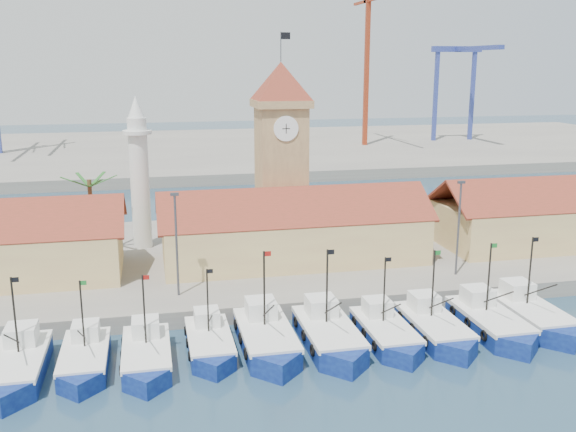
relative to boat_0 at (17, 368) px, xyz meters
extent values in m
plane|color=#1A3547|center=(23.43, -1.94, -0.77)|extent=(400.00, 400.00, 0.00)
cube|color=gray|center=(23.43, 22.06, -0.02)|extent=(140.00, 32.00, 1.50)
cube|color=gray|center=(23.43, 108.06, 0.23)|extent=(240.00, 80.00, 2.00)
cube|color=#0B1556|center=(0.00, 0.40, -0.27)|extent=(3.50, 7.93, 1.80)
cube|color=#0B1556|center=(0.00, -3.57, -0.27)|extent=(3.50, 3.50, 1.80)
cube|color=silver|center=(0.00, 0.40, 0.64)|extent=(3.57, 8.15, 0.35)
cube|color=silver|center=(0.00, 2.38, 1.44)|extent=(2.10, 2.20, 1.40)
cylinder|color=black|center=(0.00, 0.90, 3.44)|extent=(0.14, 0.14, 5.61)
cube|color=black|center=(0.25, 0.90, 6.04)|extent=(0.50, 0.02, 0.35)
cube|color=#0B1556|center=(4.36, 0.77, -0.31)|extent=(3.16, 7.16, 1.63)
cube|color=#0B1556|center=(4.36, -2.81, -0.31)|extent=(3.16, 3.16, 1.63)
cube|color=silver|center=(4.36, 0.77, 0.50)|extent=(3.23, 7.36, 0.32)
cube|color=silver|center=(4.36, 2.56, 1.22)|extent=(1.90, 1.99, 1.27)
cylinder|color=black|center=(4.36, 1.22, 3.03)|extent=(0.13, 0.13, 5.06)
cube|color=#197226|center=(4.59, 1.22, 5.38)|extent=(0.45, 0.02, 0.32)
cube|color=#0B1556|center=(8.63, 0.28, -0.30)|extent=(3.29, 7.44, 1.69)
cube|color=#0B1556|center=(8.63, -3.44, -0.30)|extent=(3.29, 3.29, 1.69)
cube|color=silver|center=(8.63, 0.28, 0.55)|extent=(3.35, 7.64, 0.33)
cube|color=silver|center=(8.63, 2.14, 1.30)|extent=(1.97, 2.07, 1.31)
cylinder|color=black|center=(8.63, 0.75, 3.18)|extent=(0.13, 0.13, 5.26)
cube|color=#A5140F|center=(8.87, 0.75, 5.62)|extent=(0.47, 0.02, 0.33)
cube|color=#0B1556|center=(13.24, 1.52, -0.31)|extent=(3.16, 7.14, 1.62)
cube|color=#0B1556|center=(13.24, -2.05, -0.31)|extent=(3.15, 3.15, 1.62)
cube|color=silver|center=(13.24, 1.52, 0.50)|extent=(3.22, 7.34, 0.32)
cube|color=silver|center=(13.24, 3.30, 1.22)|extent=(1.89, 1.98, 1.26)
cylinder|color=black|center=(13.24, 1.97, 3.02)|extent=(0.13, 0.13, 5.05)
cube|color=black|center=(13.46, 1.97, 5.36)|extent=(0.45, 0.02, 0.32)
cube|color=#0B1556|center=(17.46, 1.14, -0.23)|extent=(3.75, 8.48, 1.93)
cube|color=#0B1556|center=(17.46, -3.10, -0.23)|extent=(3.75, 3.75, 1.93)
cube|color=silver|center=(17.46, 1.14, 0.73)|extent=(3.82, 8.72, 0.37)
cube|color=silver|center=(17.46, 3.26, 1.59)|extent=(2.25, 2.36, 1.50)
cylinder|color=black|center=(17.46, 1.67, 3.73)|extent=(0.15, 0.15, 6.00)
cube|color=#A5140F|center=(17.73, 1.67, 6.52)|extent=(0.54, 0.02, 0.37)
cube|color=#0B1556|center=(22.21, 0.66, -0.23)|extent=(3.73, 8.44, 1.92)
cube|color=#0B1556|center=(22.21, -3.56, -0.23)|extent=(3.73, 3.73, 1.92)
cube|color=silver|center=(22.21, 0.66, 0.73)|extent=(3.80, 8.67, 0.37)
cube|color=silver|center=(22.21, 2.77, 1.58)|extent=(2.24, 2.34, 1.49)
cylinder|color=black|center=(22.21, 1.20, 3.71)|extent=(0.15, 0.15, 5.97)
cube|color=black|center=(22.48, 1.20, 6.48)|extent=(0.53, 0.02, 0.37)
cube|color=#0B1556|center=(26.70, 0.38, -0.29)|extent=(3.33, 7.54, 1.71)
cube|color=#0B1556|center=(26.70, -3.39, -0.29)|extent=(3.33, 3.33, 1.71)
cube|color=silver|center=(26.70, 0.38, 0.57)|extent=(3.40, 7.75, 0.33)
cube|color=silver|center=(26.70, 2.26, 1.33)|extent=(2.00, 2.09, 1.33)
cylinder|color=black|center=(26.70, 0.85, 3.23)|extent=(0.13, 0.13, 5.33)
cube|color=black|center=(26.94, 0.85, 5.70)|extent=(0.48, 0.02, 0.33)
cube|color=#0B1556|center=(30.73, 0.36, -0.27)|extent=(3.48, 7.87, 1.79)
cube|color=#0B1556|center=(30.73, -3.57, -0.27)|extent=(3.48, 3.48, 1.79)
cube|color=silver|center=(30.73, 0.36, 0.62)|extent=(3.55, 8.08, 0.35)
cube|color=silver|center=(30.73, 2.33, 1.42)|extent=(2.09, 2.18, 1.39)
cylinder|color=black|center=(30.73, 0.86, 3.41)|extent=(0.14, 0.14, 5.56)
cube|color=#197226|center=(30.98, 0.86, 5.99)|extent=(0.50, 0.02, 0.35)
cube|color=#0B1556|center=(35.52, 0.36, -0.25)|extent=(3.62, 8.18, 1.86)
cube|color=#0B1556|center=(35.52, -3.73, -0.25)|extent=(3.62, 3.62, 1.86)
cube|color=silver|center=(35.52, 0.36, 0.68)|extent=(3.69, 8.41, 0.36)
cube|color=silver|center=(35.52, 2.41, 1.51)|extent=(2.17, 2.27, 1.45)
cylinder|color=black|center=(35.52, 0.88, 3.57)|extent=(0.14, 0.14, 5.79)
cube|color=#197226|center=(35.77, 0.88, 6.26)|extent=(0.52, 0.02, 0.36)
cube|color=#0B1556|center=(39.57, 0.99, -0.24)|extent=(3.66, 8.28, 1.88)
cube|color=#0B1556|center=(39.57, -3.15, -0.24)|extent=(3.66, 3.66, 1.88)
cube|color=silver|center=(39.57, 0.99, 0.70)|extent=(3.73, 8.51, 0.37)
cube|color=silver|center=(39.57, 3.06, 1.53)|extent=(2.20, 2.30, 1.46)
cylinder|color=black|center=(39.57, 1.51, 3.63)|extent=(0.15, 0.15, 5.85)
cube|color=black|center=(39.84, 1.51, 6.34)|extent=(0.52, 0.02, 0.37)
cube|color=#D9C277|center=(23.43, 18.06, 2.98)|extent=(26.00, 10.00, 4.50)
cube|color=maroon|center=(23.43, 15.56, 6.73)|extent=(27.04, 5.13, 3.21)
cube|color=maroon|center=(23.43, 20.56, 6.73)|extent=(27.04, 5.13, 3.21)
cube|color=#D9C277|center=(55.43, 18.06, 2.98)|extent=(30.00, 10.00, 4.50)
cube|color=maroon|center=(55.43, 20.56, 6.73)|extent=(31.20, 5.13, 3.21)
cube|color=tan|center=(23.43, 24.06, 8.23)|extent=(5.00, 5.00, 15.00)
cube|color=tan|center=(23.43, 24.06, 16.13)|extent=(5.80, 5.80, 0.80)
pyramid|color=maroon|center=(23.43, 24.06, 18.43)|extent=(5.80, 5.80, 4.00)
cylinder|color=white|center=(23.43, 21.51, 13.73)|extent=(2.60, 0.15, 2.60)
cube|color=black|center=(23.43, 21.43, 13.73)|extent=(0.08, 0.02, 1.00)
cube|color=black|center=(23.43, 21.43, 13.73)|extent=(0.80, 0.02, 0.08)
cylinder|color=#3F3F44|center=(23.43, 24.06, 21.93)|extent=(0.10, 0.10, 3.00)
cube|color=black|center=(23.93, 24.06, 23.03)|extent=(1.00, 0.03, 0.70)
cylinder|color=silver|center=(8.43, 26.06, 7.73)|extent=(2.00, 2.00, 14.00)
cylinder|color=silver|center=(8.43, 26.06, 13.23)|extent=(3.00, 3.00, 0.40)
cone|color=silver|center=(8.43, 26.06, 15.83)|extent=(1.80, 1.80, 2.40)
cylinder|color=brown|center=(3.43, 24.06, 4.73)|extent=(0.44, 0.44, 8.00)
cube|color=#226221|center=(4.83, 24.06, 8.53)|extent=(2.80, 0.35, 1.18)
cube|color=#226221|center=(4.13, 25.27, 8.53)|extent=(1.71, 2.60, 1.18)
cube|color=#226221|center=(2.73, 25.27, 8.53)|extent=(1.71, 2.60, 1.18)
cube|color=#226221|center=(2.03, 24.06, 8.53)|extent=(2.80, 0.35, 1.18)
cube|color=#226221|center=(2.73, 22.84, 8.53)|extent=(1.71, 2.60, 1.18)
cube|color=#226221|center=(4.13, 22.84, 8.53)|extent=(1.71, 2.60, 1.18)
cylinder|color=#3F3F44|center=(11.43, 10.06, 5.23)|extent=(0.20, 0.20, 9.00)
cube|color=#3F3F44|center=(11.43, 10.06, 9.63)|extent=(0.70, 0.25, 0.25)
cylinder|color=#3F3F44|center=(37.43, 10.06, 5.23)|extent=(0.20, 0.20, 9.00)
cube|color=#3F3F44|center=(37.43, 10.06, 9.63)|extent=(0.70, 0.25, 0.25)
cube|color=maroon|center=(60.34, 103.06, 18.24)|extent=(1.00, 1.00, 34.02)
cube|color=maroon|center=(60.34, 108.06, 34.25)|extent=(0.60, 10.00, 0.60)
cube|color=#303F94|center=(80.43, 108.06, 12.23)|extent=(0.90, 0.90, 22.00)
cube|color=#303F94|center=(90.43, 108.06, 12.23)|extent=(0.90, 0.90, 22.00)
cube|color=#303F94|center=(85.43, 108.06, 23.73)|extent=(13.00, 1.40, 1.40)
cube|color=#303F94|center=(85.43, 98.06, 23.73)|extent=(1.40, 22.00, 1.00)
camera|label=1|loc=(9.47, -43.12, 20.23)|focal=40.00mm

